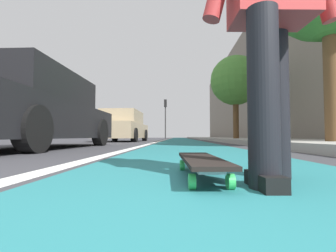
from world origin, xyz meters
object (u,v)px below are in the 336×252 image
object	(u,v)px
skater_person	(270,0)
street_tree_mid	(235,81)
traffic_light	(165,112)
parked_car_near	(34,112)
parked_car_mid	(123,127)
skateboard	(201,161)

from	to	relation	value
skater_person	street_tree_mid	bearing A→B (deg)	-12.81
traffic_light	street_tree_mid	size ratio (longest dim) A/B	0.96
parked_car_near	parked_car_mid	world-z (taller)	parked_car_near
parked_car_near	parked_car_mid	xyz separation A→B (m)	(6.78, -0.24, -0.03)
parked_car_mid	traffic_light	world-z (taller)	traffic_light
street_tree_mid	skater_person	bearing A→B (deg)	167.19
skateboard	street_tree_mid	size ratio (longest dim) A/B	0.19
skater_person	parked_car_near	distance (m)	4.76
skateboard	traffic_light	distance (m)	24.15
parked_car_near	traffic_light	bearing A→B (deg)	-4.35
skateboard	traffic_light	bearing A→B (deg)	3.39
skateboard	street_tree_mid	world-z (taller)	street_tree_mid
skater_person	parked_car_near	world-z (taller)	skater_person
traffic_light	parked_car_near	bearing A→B (deg)	175.65
parked_car_mid	street_tree_mid	bearing A→B (deg)	-81.49
street_tree_mid	parked_car_near	bearing A→B (deg)	142.52
parked_car_near	parked_car_mid	distance (m)	6.78
skateboard	parked_car_near	bearing A→B (deg)	42.70
parked_car_near	traffic_light	distance (m)	20.88
skater_person	skateboard	bearing A→B (deg)	66.63
parked_car_mid	traffic_light	distance (m)	14.16
street_tree_mid	parked_car_mid	bearing A→B (deg)	98.51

